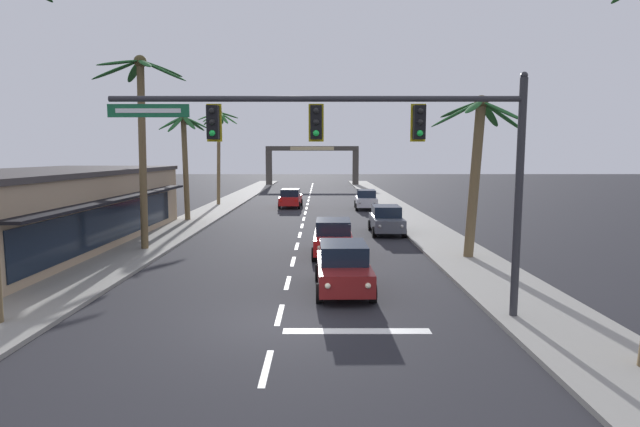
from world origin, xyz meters
TOP-DOWN VIEW (x-y plane):
  - ground_plane at (0.00, 0.00)m, footprint 220.00×220.00m
  - sidewalk_right at (7.80, 20.00)m, footprint 3.20×110.00m
  - sidewalk_left at (-7.80, 20.00)m, footprint 3.20×110.00m
  - lane_markings at (0.41, 20.44)m, footprint 4.28×88.51m
  - traffic_signal_mast at (2.85, 0.32)m, footprint 11.54×0.41m
  - sedan_lead_at_stop_bar at (2.02, 3.48)m, footprint 2.01×4.48m
  - sedan_third_in_queue at (1.83, 9.81)m, footprint 2.01×4.48m
  - sedan_oncoming_far at (-1.45, 31.51)m, footprint 2.06×4.50m
  - sedan_parked_nearest_kerb at (5.23, 30.13)m, footprint 2.07×4.50m
  - sedan_parked_mid_kerb at (5.21, 16.35)m, footprint 1.99×4.47m
  - palm_left_second at (-7.38, 10.78)m, footprint 4.50×4.19m
  - palm_left_third at (-8.33, 21.89)m, footprint 3.73×3.69m
  - palm_left_farthest at (-8.12, 32.98)m, footprint 3.68×3.92m
  - palm_right_second at (8.20, 8.78)m, footprint 4.28×4.22m
  - storefront_strip_left at (-12.92, 11.12)m, footprint 8.82×22.16m
  - town_gateway_arch at (0.00, 64.34)m, footprint 14.32×0.90m

SIDE VIEW (x-z plane):
  - ground_plane at x=0.00m, z-range 0.00..0.00m
  - lane_markings at x=0.41m, z-range 0.00..0.01m
  - sidewalk_right at x=7.80m, z-range 0.00..0.14m
  - sidewalk_left at x=-7.80m, z-range 0.00..0.14m
  - sedan_lead_at_stop_bar at x=2.02m, z-range 0.01..1.69m
  - sedan_third_in_queue at x=1.83m, z-range 0.01..1.69m
  - sedan_oncoming_far at x=-1.45m, z-range 0.01..1.69m
  - sedan_parked_nearest_kerb at x=5.23m, z-range 0.01..1.69m
  - sedan_parked_mid_kerb at x=5.21m, z-range 0.01..1.69m
  - storefront_strip_left at x=-12.92m, z-range 0.00..3.98m
  - town_gateway_arch at x=0.00m, z-range 0.93..6.98m
  - palm_right_second at x=8.20m, z-range 1.23..8.58m
  - traffic_signal_mast at x=2.85m, z-range 1.60..8.60m
  - palm_left_third at x=-8.33m, z-range 1.52..9.18m
  - palm_left_second at x=-7.38m, z-range 1.91..11.36m
  - palm_left_farthest at x=-8.12m, z-range 2.23..11.11m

